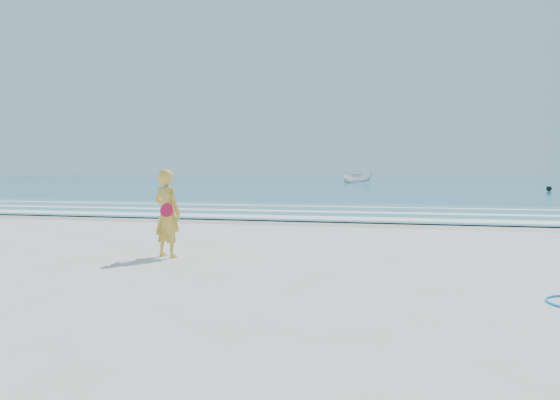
# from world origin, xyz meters

# --- Properties ---
(ground) EXTENTS (400.00, 400.00, 0.00)m
(ground) POSITION_xyz_m (0.00, 0.00, 0.00)
(ground) COLOR silver
(ground) RESTS_ON ground
(wet_sand) EXTENTS (400.00, 2.40, 0.00)m
(wet_sand) POSITION_xyz_m (0.00, 9.00, 0.00)
(wet_sand) COLOR #B2A893
(wet_sand) RESTS_ON ground
(ocean) EXTENTS (400.00, 190.00, 0.04)m
(ocean) POSITION_xyz_m (0.00, 105.00, 0.02)
(ocean) COLOR #19727F
(ocean) RESTS_ON ground
(shallow) EXTENTS (400.00, 10.00, 0.01)m
(shallow) POSITION_xyz_m (0.00, 14.00, 0.04)
(shallow) COLOR #59B7AD
(shallow) RESTS_ON ocean
(foam_near) EXTENTS (400.00, 1.40, 0.01)m
(foam_near) POSITION_xyz_m (0.00, 10.30, 0.05)
(foam_near) COLOR white
(foam_near) RESTS_ON shallow
(foam_mid) EXTENTS (400.00, 0.90, 0.01)m
(foam_mid) POSITION_xyz_m (0.00, 13.20, 0.05)
(foam_mid) COLOR white
(foam_mid) RESTS_ON shallow
(foam_far) EXTENTS (400.00, 0.60, 0.01)m
(foam_far) POSITION_xyz_m (0.00, 16.50, 0.05)
(foam_far) COLOR white
(foam_far) RESTS_ON shallow
(boat) EXTENTS (4.56, 2.69, 1.65)m
(boat) POSITION_xyz_m (-5.09, 68.99, 0.87)
(boat) COLOR silver
(boat) RESTS_ON ocean
(buoy) EXTENTS (0.45, 0.45, 0.45)m
(buoy) POSITION_xyz_m (13.82, 40.95, 0.26)
(buoy) COLOR black
(buoy) RESTS_ON ocean
(woman) EXTENTS (0.73, 0.60, 1.72)m
(woman) POSITION_xyz_m (-1.46, 1.19, 0.86)
(woman) COLOR gold
(woman) RESTS_ON ground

